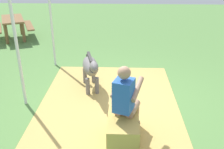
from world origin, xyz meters
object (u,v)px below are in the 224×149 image
object	(u,v)px
tent_pole_right	(52,24)
person_seated	(126,98)
pony_standing	(91,68)
hay_bale	(123,130)
tent_pole_left	(18,51)
picnic_bench	(13,23)

from	to	relation	value
tent_pole_right	person_seated	bearing A→B (deg)	-147.67
pony_standing	hay_bale	bearing A→B (deg)	-157.56
tent_pole_right	tent_pole_left	bearing A→B (deg)	176.88
picnic_bench	hay_bale	bearing A→B (deg)	-144.89
person_seated	tent_pole_right	distance (m)	3.61
person_seated	tent_pole_left	xyz separation A→B (m)	(0.94, 2.03, 0.43)
person_seated	pony_standing	bearing A→B (deg)	25.47
tent_pole_right	picnic_bench	distance (m)	3.23
tent_pole_left	picnic_bench	size ratio (longest dim) A/B	1.20
person_seated	tent_pole_right	world-z (taller)	tent_pole_right
hay_bale	pony_standing	size ratio (longest dim) A/B	0.59
hay_bale	tent_pole_right	size ratio (longest dim) A/B	0.34
tent_pole_right	picnic_bench	xyz separation A→B (m)	(2.42, 2.06, -0.56)
pony_standing	picnic_bench	xyz separation A→B (m)	(3.89, 3.23, 0.02)
pony_standing	tent_pole_left	bearing A→B (deg)	115.79
picnic_bench	tent_pole_right	bearing A→B (deg)	-139.61
hay_bale	picnic_bench	xyz separation A→B (m)	(5.60, 3.94, 0.37)
hay_bale	tent_pole_left	size ratio (longest dim) A/B	0.34
hay_bale	person_seated	bearing A→B (deg)	-12.97
person_seated	tent_pole_right	size ratio (longest dim) A/B	0.57
tent_pole_left	tent_pole_right	distance (m)	2.09
tent_pole_left	picnic_bench	world-z (taller)	tent_pole_left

